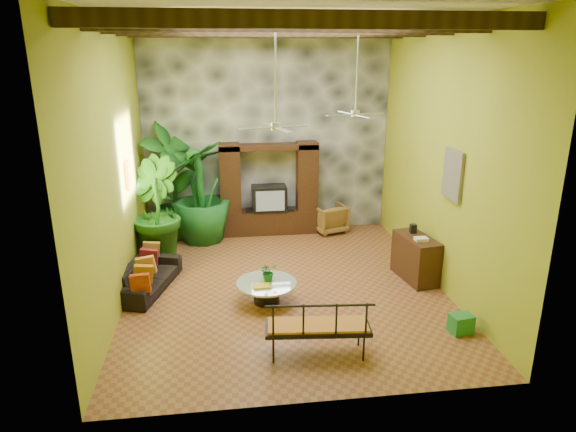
{
  "coord_description": "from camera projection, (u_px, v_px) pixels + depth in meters",
  "views": [
    {
      "loc": [
        -1.14,
        -9.09,
        4.44
      ],
      "look_at": [
        0.09,
        0.2,
        1.39
      ],
      "focal_mm": 32.0,
      "sensor_mm": 36.0,
      "label": 1
    }
  ],
  "objects": [
    {
      "name": "ceiling_beams",
      "position": [
        284.0,
        28.0,
        8.6
      ],
      "size": [
        5.95,
        5.36,
        0.22
      ],
      "color": "#32220F",
      "rests_on": "ceiling"
    },
    {
      "name": "right_wall",
      "position": [
        442.0,
        157.0,
        9.68
      ],
      "size": [
        0.02,
        7.0,
        5.0
      ],
      "primitive_type": "cube",
      "color": "#ABAD27",
      "rests_on": "ground"
    },
    {
      "name": "entertainment_center",
      "position": [
        269.0,
        196.0,
        12.74
      ],
      "size": [
        2.4,
        0.55,
        2.3
      ],
      "color": "black",
      "rests_on": "ground"
    },
    {
      "name": "left_wall",
      "position": [
        114.0,
        166.0,
        8.94
      ],
      "size": [
        0.02,
        7.0,
        5.0
      ],
      "primitive_type": "cube",
      "color": "#ABAD27",
      "rests_on": "ground"
    },
    {
      "name": "wall_art_painting",
      "position": [
        453.0,
        175.0,
        9.17
      ],
      "size": [
        0.06,
        0.7,
        0.9
      ],
      "primitive_type": "cube",
      "color": "#285B94",
      "rests_on": "right_wall"
    },
    {
      "name": "tall_plant_c",
      "position": [
        201.0,
        192.0,
        12.16
      ],
      "size": [
        1.85,
        1.85,
        2.44
      ],
      "primitive_type": "imported",
      "rotation": [
        0.0,
        0.0,
        4.21
      ],
      "color": "#1A6622",
      "rests_on": "ground"
    },
    {
      "name": "sofa",
      "position": [
        147.0,
        276.0,
        9.88
      ],
      "size": [
        1.22,
        1.98,
        0.54
      ],
      "primitive_type": "imported",
      "rotation": [
        0.0,
        0.0,
        1.28
      ],
      "color": "black",
      "rests_on": "ground"
    },
    {
      "name": "wicker_armchair",
      "position": [
        329.0,
        218.0,
        13.02
      ],
      "size": [
        0.96,
        0.97,
        0.71
      ],
      "primitive_type": "imported",
      "rotation": [
        0.0,
        0.0,
        3.45
      ],
      "color": "brown",
      "rests_on": "ground"
    },
    {
      "name": "stone_accent_wall",
      "position": [
        267.0,
        132.0,
        12.55
      ],
      "size": [
        5.98,
        0.1,
        4.98
      ],
      "primitive_type": "cube",
      "color": "#35363C",
      "rests_on": "ground"
    },
    {
      "name": "centerpiece_plant",
      "position": [
        268.0,
        272.0,
        9.35
      ],
      "size": [
        0.39,
        0.37,
        0.35
      ],
      "primitive_type": "imported",
      "rotation": [
        0.0,
        0.0,
        0.38
      ],
      "color": "#1A641B",
      "rests_on": "coffee_table"
    },
    {
      "name": "coffee_table",
      "position": [
        267.0,
        289.0,
        9.38
      ],
      "size": [
        1.11,
        1.11,
        0.4
      ],
      "rotation": [
        0.0,
        0.0,
        -0.23
      ],
      "color": "black",
      "rests_on": "ground"
    },
    {
      "name": "ground",
      "position": [
        285.0,
        286.0,
        10.08
      ],
      "size": [
        7.0,
        7.0,
        0.0
      ],
      "primitive_type": "plane",
      "color": "brown",
      "rests_on": "ground"
    },
    {
      "name": "tall_plant_b",
      "position": [
        154.0,
        211.0,
        10.98
      ],
      "size": [
        1.5,
        1.59,
        2.29
      ],
      "primitive_type": "imported",
      "rotation": [
        0.0,
        0.0,
        2.07
      ],
      "color": "#1C5616",
      "rests_on": "ground"
    },
    {
      "name": "wall_art_mask",
      "position": [
        128.0,
        175.0,
        10.01
      ],
      "size": [
        0.06,
        0.32,
        0.55
      ],
      "primitive_type": "cube",
      "color": "gold",
      "rests_on": "left_wall"
    },
    {
      "name": "yellow_tray",
      "position": [
        261.0,
        286.0,
        9.14
      ],
      "size": [
        0.32,
        0.24,
        0.03
      ],
      "primitive_type": "cube",
      "rotation": [
        0.0,
        0.0,
        0.09
      ],
      "color": "yellow",
      "rests_on": "coffee_table"
    },
    {
      "name": "ceiling_fan_front",
      "position": [
        276.0,
        114.0,
        8.63
      ],
      "size": [
        1.28,
        1.28,
        1.86
      ],
      "color": "silver",
      "rests_on": "ceiling"
    },
    {
      "name": "ceiling_fan_back",
      "position": [
        356.0,
        103.0,
        10.36
      ],
      "size": [
        1.28,
        1.28,
        1.86
      ],
      "color": "silver",
      "rests_on": "ceiling"
    },
    {
      "name": "side_console",
      "position": [
        416.0,
        258.0,
        10.3
      ],
      "size": [
        0.68,
        1.19,
        0.9
      ],
      "primitive_type": "cube",
      "rotation": [
        0.0,
        0.0,
        0.16
      ],
      "color": "#352111",
      "rests_on": "ground"
    },
    {
      "name": "iron_bench",
      "position": [
        319.0,
        325.0,
        7.61
      ],
      "size": [
        1.62,
        0.71,
        0.57
      ],
      "rotation": [
        0.0,
        0.0,
        -0.09
      ],
      "color": "black",
      "rests_on": "ground"
    },
    {
      "name": "back_wall",
      "position": [
        267.0,
        132.0,
        12.61
      ],
      "size": [
        6.0,
        0.02,
        5.0
      ],
      "primitive_type": "cube",
      "color": "#ABAD27",
      "rests_on": "ground"
    },
    {
      "name": "ceiling",
      "position": [
        284.0,
        14.0,
        8.54
      ],
      "size": [
        6.0,
        7.0,
        0.02
      ],
      "primitive_type": "cube",
      "color": "silver",
      "rests_on": "back_wall"
    },
    {
      "name": "green_bin",
      "position": [
        461.0,
        324.0,
        8.4
      ],
      "size": [
        0.39,
        0.32,
        0.31
      ],
      "primitive_type": "cube",
      "rotation": [
        0.0,
        0.0,
        0.15
      ],
      "color": "#1E7322",
      "rests_on": "ground"
    },
    {
      "name": "tall_plant_a",
      "position": [
        172.0,
        183.0,
        12.19
      ],
      "size": [
        1.76,
        1.79,
        2.84
      ],
      "primitive_type": "imported",
      "rotation": [
        0.0,
        0.0,
        0.83
      ],
      "color": "#185817",
      "rests_on": "ground"
    }
  ]
}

